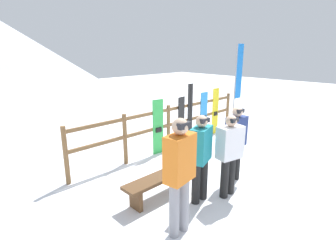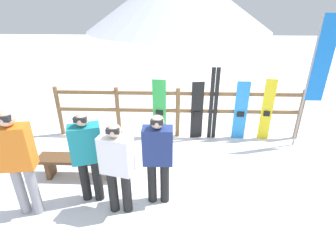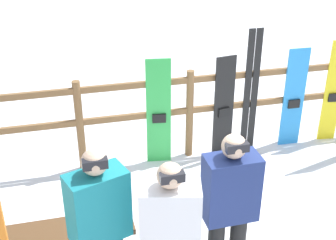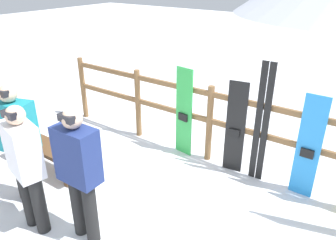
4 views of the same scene
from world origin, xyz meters
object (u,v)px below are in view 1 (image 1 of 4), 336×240
object	(u,v)px
bench	(161,180)
snowboard_black_stripe	(181,122)
ski_pair_black	(190,114)
person_navy	(236,139)
snowboard_blue	(204,115)
rental_flag	(237,78)
person_white	(229,151)
snowboard_green	(158,127)
snowboard_yellow	(215,111)
person_teal	(201,153)
person_orange	(180,169)

from	to	relation	value
bench	snowboard_black_stripe	distance (m)	2.84
ski_pair_black	person_navy	bearing A→B (deg)	-117.00
ski_pair_black	snowboard_blue	xyz separation A→B (m)	(0.64, -0.00, -0.16)
person_navy	rental_flag	distance (m)	3.79
person_white	snowboard_blue	size ratio (longest dim) A/B	1.09
snowboard_green	rental_flag	world-z (taller)	rental_flag
person_navy	snowboard_yellow	distance (m)	3.26
person_teal	person_white	xyz separation A→B (m)	(0.53, -0.24, -0.03)
person_teal	person_orange	distance (m)	0.97
snowboard_yellow	snowboard_black_stripe	bearing A→B (deg)	-180.00
snowboard_green	person_teal	bearing A→B (deg)	-114.18
snowboard_blue	rental_flag	world-z (taller)	rental_flag
snowboard_black_stripe	snowboard_blue	distance (m)	1.02
person_navy	person_teal	xyz separation A→B (m)	(-1.12, 0.01, 0.01)
person_white	person_teal	bearing A→B (deg)	155.33
person_navy	bench	bearing A→B (deg)	158.79
snowboard_black_stripe	rental_flag	xyz separation A→B (m)	(2.38, -0.28, 1.08)
ski_pair_black	rental_flag	distance (m)	2.22
person_navy	snowboard_green	distance (m)	2.23
person_teal	rental_flag	xyz separation A→B (m)	(4.26, 1.94, 0.86)
snowboard_green	person_navy	bearing A→B (deg)	-86.71
person_teal	snowboard_green	size ratio (longest dim) A/B	1.10
snowboard_yellow	person_orange	bearing A→B (deg)	-149.84
bench	snowboard_black_stripe	size ratio (longest dim) A/B	1.09
snowboard_yellow	ski_pair_black	bearing A→B (deg)	179.84
person_navy	snowboard_yellow	world-z (taller)	person_navy
snowboard_blue	person_orange	bearing A→B (deg)	-146.05
ski_pair_black	rental_flag	xyz separation A→B (m)	(2.01, -0.28, 0.91)
person_navy	snowboard_yellow	size ratio (longest dim) A/B	1.06
bench	snowboard_blue	bearing A→B (deg)	26.12
snowboard_black_stripe	rental_flag	size ratio (longest dim) A/B	0.49
ski_pair_black	snowboard_blue	bearing A→B (deg)	-0.31
person_orange	snowboard_blue	size ratio (longest dim) A/B	1.24
person_navy	rental_flag	bearing A→B (deg)	31.75
person_teal	snowboard_blue	bearing A→B (deg)	37.38
snowboard_black_stripe	ski_pair_black	xyz separation A→B (m)	(0.37, 0.00, 0.17)
ski_pair_black	snowboard_black_stripe	bearing A→B (deg)	-179.47
person_navy	snowboard_blue	xyz separation A→B (m)	(1.78, 2.22, -0.20)
bench	person_navy	xyz separation A→B (m)	(1.54, -0.60, 0.58)
rental_flag	snowboard_black_stripe	bearing A→B (deg)	173.29
person_navy	ski_pair_black	world-z (taller)	ski_pair_black
bench	snowboard_green	world-z (taller)	snowboard_green
person_navy	person_white	bearing A→B (deg)	-158.12
person_teal	snowboard_black_stripe	distance (m)	2.92
snowboard_black_stripe	snowboard_green	bearing A→B (deg)	180.00
snowboard_blue	bench	bearing A→B (deg)	-153.88
person_teal	snowboard_yellow	distance (m)	4.15
person_teal	snowboard_green	distance (m)	2.44
ski_pair_black	snowboard_yellow	xyz separation A→B (m)	(1.25, -0.00, -0.13)
person_orange	ski_pair_black	size ratio (longest dim) A/B	1.02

